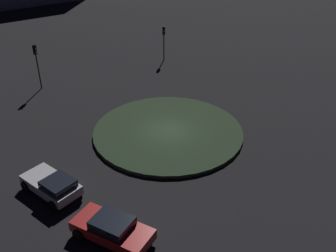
{
  "coord_description": "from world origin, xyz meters",
  "views": [
    {
      "loc": [
        -23.17,
        -11.46,
        15.96
      ],
      "look_at": [
        0.0,
        0.0,
        0.64
      ],
      "focal_mm": 41.89,
      "sensor_mm": 36.0,
      "label": 1
    }
  ],
  "objects_px": {
    "car_red": "(112,229)",
    "traffic_light_north": "(36,58)",
    "car_silver": "(52,185)",
    "traffic_light_northeast": "(164,36)"
  },
  "relations": [
    {
      "from": "car_red",
      "to": "traffic_light_north",
      "type": "bearing_deg",
      "value": -35.15
    },
    {
      "from": "car_red",
      "to": "car_silver",
      "type": "bearing_deg",
      "value": -12.68
    },
    {
      "from": "car_red",
      "to": "traffic_light_north",
      "type": "xyz_separation_m",
      "value": [
        12.98,
        16.58,
        2.3
      ]
    },
    {
      "from": "car_red",
      "to": "traffic_light_north",
      "type": "relative_size",
      "value": 1.04
    },
    {
      "from": "car_silver",
      "to": "traffic_light_north",
      "type": "relative_size",
      "value": 0.98
    },
    {
      "from": "car_silver",
      "to": "traffic_light_north",
      "type": "bearing_deg",
      "value": -33.04
    },
    {
      "from": "traffic_light_northeast",
      "to": "traffic_light_north",
      "type": "height_order",
      "value": "traffic_light_north"
    },
    {
      "from": "car_silver",
      "to": "traffic_light_north",
      "type": "distance_m",
      "value": 16.26
    },
    {
      "from": "car_silver",
      "to": "traffic_light_northeast",
      "type": "relative_size",
      "value": 1.12
    },
    {
      "from": "car_red",
      "to": "car_silver",
      "type": "relative_size",
      "value": 1.06
    }
  ]
}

